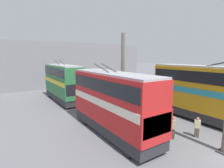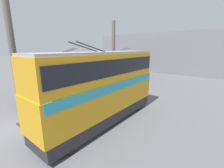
{
  "view_description": "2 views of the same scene",
  "coord_description": "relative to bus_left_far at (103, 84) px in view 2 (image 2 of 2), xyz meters",
  "views": [
    {
      "loc": [
        -3.82,
        11.71,
        6.09
      ],
      "look_at": [
        12.6,
        0.98,
        3.02
      ],
      "focal_mm": 28.0,
      "sensor_mm": 36.0,
      "label": 1
    },
    {
      "loc": [
        -2.96,
        -11.47,
        5.49
      ],
      "look_at": [
        10.68,
        -0.7,
        1.34
      ],
      "focal_mm": 24.0,
      "sensor_mm": 36.0,
      "label": 2
    }
  ],
  "objects": [
    {
      "name": "person_aisle_foreground",
      "position": [
        -0.9,
        5.54,
        -2.08
      ],
      "size": [
        0.46,
        0.47,
        1.73
      ],
      "rotation": [
        0.0,
        0.0,
        0.73
      ],
      "color": "#473D33",
      "rests_on": "ground_plane"
    },
    {
      "name": "oil_drum",
      "position": [
        3.09,
        2.78,
        -2.55
      ],
      "size": [
        0.65,
        0.65,
        0.88
      ],
      "color": "#235638",
      "rests_on": "ground_plane"
    },
    {
      "name": "person_by_left_row",
      "position": [
        -4.32,
        2.13,
        -2.09
      ],
      "size": [
        0.42,
        0.48,
        1.71
      ],
      "rotation": [
        0.0,
        0.0,
        0.52
      ],
      "color": "#2D2D33",
      "rests_on": "ground_plane"
    },
    {
      "name": "bus_left_far",
      "position": [
        0.0,
        0.0,
        0.0
      ],
      "size": [
        10.46,
        2.54,
        5.89
      ],
      "color": "black",
      "rests_on": "ground_plane"
    },
    {
      "name": "bus_right_mid",
      "position": [
        2.34,
        8.81,
        -0.2
      ],
      "size": [
        9.32,
        2.54,
        5.53
      ],
      "color": "black",
      "rests_on": "ground_plane"
    },
    {
      "name": "person_by_right_row",
      "position": [
        1.78,
        6.24,
        -2.19
      ],
      "size": [
        0.43,
        0.48,
        1.54
      ],
      "rotation": [
        0.0,
        0.0,
        2.56
      ],
      "color": "#473D33",
      "rests_on": "ground_plane"
    },
    {
      "name": "person_aisle_midway",
      "position": [
        -1.73,
        3.81,
        -2.16
      ],
      "size": [
        0.48,
        0.45,
        1.59
      ],
      "rotation": [
        0.0,
        0.0,
        5.42
      ],
      "color": "#473D33",
      "rests_on": "ground_plane"
    },
    {
      "name": "ground_plane",
      "position": [
        -4.9,
        4.4,
        -2.99
      ],
      "size": [
        240.0,
        240.0,
        0.0
      ],
      "primitive_type": "plane",
      "color": "slate"
    },
    {
      "name": "bus_right_far",
      "position": [
        14.78,
        8.81,
        -0.15
      ],
      "size": [
        9.37,
        2.54,
        5.62
      ],
      "color": "black",
      "rests_on": "ground_plane"
    },
    {
      "name": "support_column_near",
      "position": [
        -3.98,
        4.4,
        1.21
      ],
      "size": [
        0.75,
        0.75,
        8.66
      ],
      "color": "#605B56",
      "rests_on": "ground_plane"
    },
    {
      "name": "support_column_far",
      "position": [
        6.95,
        4.4,
        1.21
      ],
      "size": [
        0.75,
        0.75,
        8.66
      ],
      "color": "#605B56",
      "rests_on": "ground_plane"
    },
    {
      "name": "depot_back_wall",
      "position": [
        25.54,
        4.4,
        1.46
      ],
      "size": [
        0.5,
        36.0,
        8.9
      ],
      "color": "slate",
      "rests_on": "ground_plane"
    }
  ]
}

